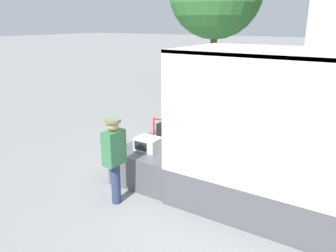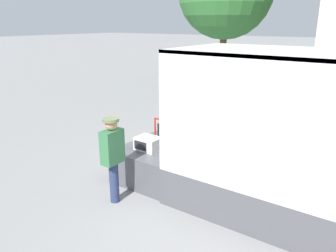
{
  "view_description": "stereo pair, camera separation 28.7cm",
  "coord_description": "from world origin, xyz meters",
  "views": [
    {
      "loc": [
        3.15,
        -5.79,
        3.39
      ],
      "look_at": [
        -0.42,
        -0.2,
        1.29
      ],
      "focal_mm": 35.0,
      "sensor_mm": 36.0,
      "label": 1
    },
    {
      "loc": [
        3.38,
        -5.63,
        3.39
      ],
      "look_at": [
        -0.42,
        -0.2,
        1.29
      ],
      "focal_mm": 35.0,
      "sensor_mm": 36.0,
      "label": 2
    }
  ],
  "objects": [
    {
      "name": "microwave",
      "position": [
        -0.8,
        -0.42,
        0.88
      ],
      "size": [
        0.51,
        0.41,
        0.28
      ],
      "color": "white",
      "rests_on": "tailgate_deck"
    },
    {
      "name": "tailgate_deck",
      "position": [
        -0.72,
        0.0,
        0.37
      ],
      "size": [
        1.44,
        2.04,
        0.74
      ],
      "primitive_type": "cube",
      "color": "#4C4C51",
      "rests_on": "ground"
    },
    {
      "name": "ground_plane",
      "position": [
        0.0,
        0.0,
        0.0
      ],
      "size": [
        160.0,
        160.0,
        0.0
      ],
      "primitive_type": "plane",
      "color": "gray"
    },
    {
      "name": "worker_person",
      "position": [
        -0.78,
        -1.52,
        1.06
      ],
      "size": [
        0.31,
        0.44,
        1.72
      ],
      "color": "navy",
      "rests_on": "ground"
    },
    {
      "name": "portable_generator",
      "position": [
        -0.76,
        0.44,
        0.95
      ],
      "size": [
        0.59,
        0.55,
        0.54
      ],
      "color": "black",
      "rests_on": "tailgate_deck"
    }
  ]
}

